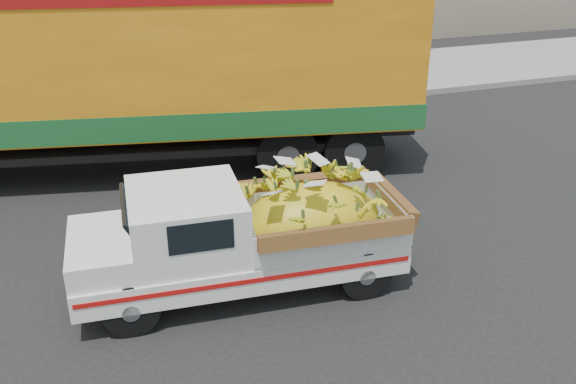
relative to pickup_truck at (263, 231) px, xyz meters
name	(u,v)px	position (x,y,z in m)	size (l,w,h in m)	color
ground	(136,276)	(-1.61, 0.73, -0.78)	(100.00, 100.00, 0.00)	black
curb	(100,125)	(-1.61, 7.13, -0.71)	(60.00, 0.25, 0.15)	gray
sidewalk	(94,99)	(-1.61, 9.23, -0.71)	(60.00, 4.00, 0.14)	gray
pickup_truck	(263,231)	(0.00, 0.00, 0.00)	(4.26, 1.80, 1.46)	black
semi_trailer	(82,59)	(-1.85, 4.68, 1.34)	(12.08, 4.75, 3.80)	black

